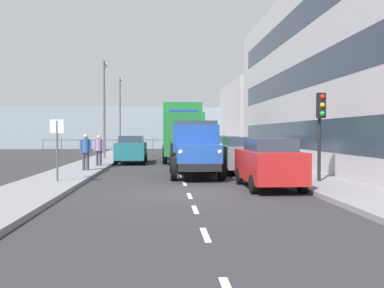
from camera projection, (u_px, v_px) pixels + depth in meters
The scene contains 21 objects.
ground_plane at pixel (177, 165), 24.65m from camera, with size 80.00×80.00×0.00m, color #2D2D30.
sidewalk_left at pixel (258, 163), 24.99m from camera, with size 2.40×43.67×0.15m, color gray.
sidewalk_right at pixel (93, 164), 24.31m from camera, with size 2.40×43.67×0.15m, color gray.
road_centreline_markings at pixel (177, 165), 24.45m from camera, with size 0.12×40.12×0.01m.
building_terrace at pixel (348, 78), 22.95m from camera, with size 6.75×25.94×10.02m.
building_far_block at pixel (259, 117), 44.33m from camera, with size 6.74×13.97×7.17m.
sea_horizon at pixel (170, 128), 49.35m from camera, with size 80.00×0.80×5.00m, color #84939E.
seawall_railing at pixel (171, 142), 45.80m from camera, with size 28.08×0.08×1.20m.
truck_vintage_blue at pixel (195, 150), 17.72m from camera, with size 2.17×5.64×2.43m.
lorry_cargo_green at pixel (182, 130), 27.88m from camera, with size 2.58×8.20×3.87m.
car_red_kerbside_near at pixel (268, 163), 14.02m from camera, with size 1.75×3.85×1.72m.
car_grey_kerbside_1 at pixel (239, 154), 19.43m from camera, with size 1.77×3.81×1.72m.
car_white_kerbside_2 at pixel (224, 150), 24.49m from camera, with size 1.80×4.07×1.72m.
car_black_kerbside_3 at pixel (213, 147), 29.88m from camera, with size 1.91×4.52×1.72m.
car_teal_oppositeside_0 at pixel (131, 149), 25.56m from camera, with size 1.84×3.97×1.72m.
pedestrian_by_lamp at pixel (86, 149), 19.24m from camera, with size 0.53×0.34×1.71m.
pedestrian_in_dark_coat at pixel (99, 148), 22.02m from camera, with size 0.53×0.34×1.63m.
traffic_light_near at pixel (321, 117), 14.83m from camera, with size 0.28×0.41×3.20m.
lamp_post_promenade at pixel (104, 101), 28.05m from camera, with size 0.32×1.14×6.66m.
lamp_post_far at pixel (120, 108), 38.39m from camera, with size 0.32×1.14×6.94m.
street_sign at pixel (57, 139), 14.90m from camera, with size 0.50×0.07×2.25m.
Camera 1 is at (0.77, 13.12, 1.92)m, focal length 38.39 mm.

